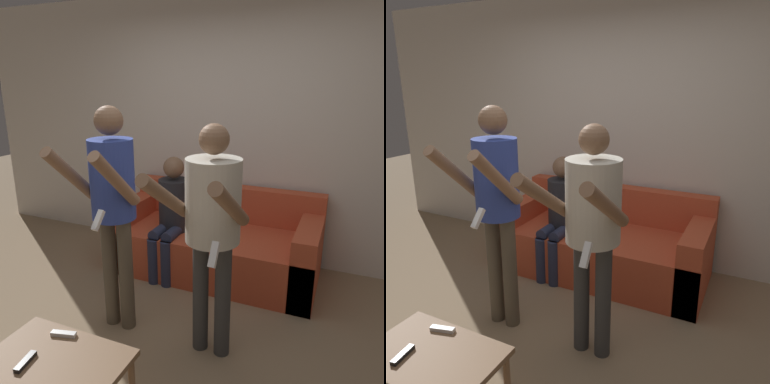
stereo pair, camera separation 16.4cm
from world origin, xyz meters
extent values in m
plane|color=#937A5B|center=(0.00, 0.00, 0.00)|extent=(14.00, 14.00, 0.00)
cube|color=silver|center=(0.00, 1.89, 1.35)|extent=(6.40, 0.06, 2.70)
cube|color=#C64C2D|center=(-0.03, 1.37, 0.22)|extent=(1.99, 0.90, 0.44)
cube|color=#C64C2D|center=(-0.03, 1.74, 0.62)|extent=(1.99, 0.16, 0.36)
cube|color=#C64C2D|center=(-0.92, 1.37, 0.32)|extent=(0.20, 0.90, 0.64)
cube|color=#C64C2D|center=(0.87, 1.37, 0.32)|extent=(0.20, 0.90, 0.64)
cylinder|color=brown|center=(-0.48, 0.28, 0.45)|extent=(0.11, 0.11, 0.89)
cylinder|color=brown|center=(-0.33, 0.28, 0.45)|extent=(0.11, 0.11, 0.89)
cylinder|color=#2D429E|center=(-0.40, 0.28, 1.18)|extent=(0.32, 0.32, 0.57)
sphere|color=brown|center=(-0.40, 0.28, 1.59)|extent=(0.20, 0.20, 0.20)
cylinder|color=brown|center=(-0.58, 0.07, 1.24)|extent=(0.08, 0.47, 0.45)
cylinder|color=brown|center=(-0.23, 0.07, 1.24)|extent=(0.08, 0.47, 0.45)
cube|color=white|center=(-0.23, -0.13, 1.05)|extent=(0.04, 0.11, 0.11)
cylinder|color=#383838|center=(0.27, 0.28, 0.42)|extent=(0.11, 0.11, 0.85)
cylinder|color=#383838|center=(0.43, 0.28, 0.42)|extent=(0.11, 0.11, 0.85)
cylinder|color=beige|center=(0.35, 0.28, 1.12)|extent=(0.36, 0.36, 0.54)
sphere|color=brown|center=(0.35, 0.28, 1.51)|extent=(0.19, 0.19, 0.19)
cylinder|color=brown|center=(0.15, 0.02, 1.19)|extent=(0.08, 0.57, 0.41)
cylinder|color=brown|center=(0.55, 0.02, 1.19)|extent=(0.08, 0.57, 0.41)
cube|color=white|center=(0.55, -0.24, 1.02)|extent=(0.04, 0.09, 0.12)
cylinder|color=#282D47|center=(-0.47, 0.94, 0.22)|extent=(0.11, 0.11, 0.44)
cylinder|color=#282D47|center=(-0.33, 0.94, 0.22)|extent=(0.11, 0.11, 0.44)
cylinder|color=#282D47|center=(-0.47, 1.10, 0.47)|extent=(0.11, 0.32, 0.11)
cylinder|color=#282D47|center=(-0.33, 1.10, 0.47)|extent=(0.11, 0.32, 0.11)
cylinder|color=#232328|center=(-0.40, 1.26, 0.69)|extent=(0.30, 0.30, 0.50)
sphere|color=brown|center=(-0.40, 1.26, 1.06)|extent=(0.20, 0.20, 0.20)
cube|color=#846042|center=(-0.23, -0.59, 0.39)|extent=(0.77, 0.50, 0.04)
cylinder|color=#846042|center=(-0.57, -0.38, 0.18)|extent=(0.04, 0.04, 0.37)
cylinder|color=#846042|center=(0.12, -0.38, 0.18)|extent=(0.04, 0.04, 0.37)
cube|color=black|center=(-0.34, -0.68, 0.42)|extent=(0.06, 0.15, 0.02)
cube|color=white|center=(-0.32, -0.42, 0.42)|extent=(0.15, 0.07, 0.02)
camera|label=1|loc=(1.12, -1.84, 1.85)|focal=35.00mm
camera|label=2|loc=(1.26, -1.77, 1.85)|focal=35.00mm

